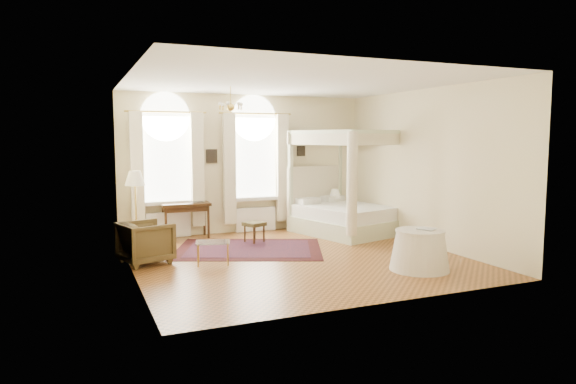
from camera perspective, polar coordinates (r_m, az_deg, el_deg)
name	(u,v)px	position (r m, az deg, el deg)	size (l,w,h in m)	color
ground	(296,257)	(9.90, 0.84, -7.25)	(6.00, 6.00, 0.00)	#9A5D2C
room_walls	(296,154)	(9.64, 0.86, 4.29)	(6.00, 6.00, 6.00)	#F5E6BB
window_left	(167,173)	(11.89, -13.25, 2.08)	(1.62, 0.27, 3.29)	silver
window_right	(255,171)	(12.41, -3.64, 2.38)	(1.62, 0.27, 3.29)	silver
chandelier	(231,106)	(10.47, -6.39, 9.46)	(0.51, 0.45, 0.50)	#B2923B
wall_pictures	(250,154)	(12.44, -4.29, 4.25)	(2.54, 0.03, 0.39)	black
canopy_bed	(345,210)	(12.28, 6.36, -2.05)	(2.37, 2.66, 2.45)	beige
nightstand	(337,216)	(13.24, 5.42, -2.69)	(0.38, 0.35, 0.55)	#38210F
nightstand_lamp	(335,195)	(13.14, 5.24, -0.31)	(0.29, 0.29, 0.43)	#B2923B
writing_desk	(186,208)	(11.86, -11.32, -1.75)	(1.09, 0.59, 0.81)	#38210F
laptop	(196,202)	(11.84, -10.18, -1.10)	(0.34, 0.22, 0.03)	black
stool	(254,226)	(11.20, -3.76, -3.74)	(0.52, 0.52, 0.45)	#423C1C
armchair	(146,242)	(9.70, -15.52, -5.41)	(0.82, 0.85, 0.77)	#4C3D20
coffee_table	(213,244)	(9.37, -8.34, -5.71)	(0.70, 0.57, 0.42)	silver
floor_lamp	(135,182)	(10.98, -16.63, 1.04)	(0.41, 0.41, 1.60)	#B2923B
oriental_rug	(249,249)	(10.61, -4.37, -6.32)	(3.52, 3.08, 0.01)	#3E0E11
side_table	(420,250)	(9.18, 14.42, -6.29)	(1.02, 1.02, 0.70)	beige
book	(424,230)	(9.07, 14.84, -4.08)	(0.22, 0.29, 0.03)	black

